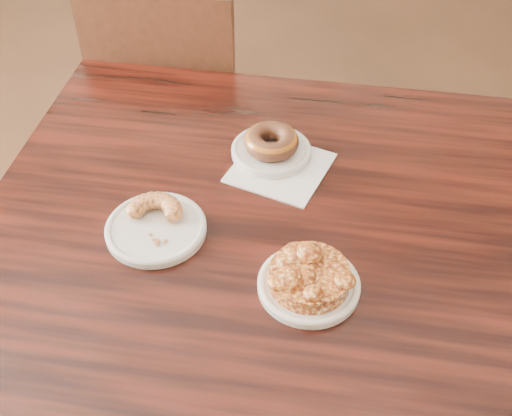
# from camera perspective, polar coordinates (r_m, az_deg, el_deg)

# --- Properties ---
(floor) EXTENTS (5.00, 5.00, 0.00)m
(floor) POSITION_cam_1_polar(r_m,az_deg,el_deg) (1.77, -2.63, -17.12)
(floor) COLOR black
(floor) RESTS_ON ground
(cafe_table) EXTENTS (1.03, 1.03, 0.75)m
(cafe_table) POSITION_cam_1_polar(r_m,az_deg,el_deg) (1.40, -0.21, -12.82)
(cafe_table) COLOR black
(cafe_table) RESTS_ON floor
(chair_far) EXTENTS (0.43, 0.43, 0.90)m
(chair_far) POSITION_cam_1_polar(r_m,az_deg,el_deg) (1.89, -6.47, 8.30)
(chair_far) COLOR black
(chair_far) RESTS_ON floor
(napkin) EXTENTS (0.21, 0.21, 0.00)m
(napkin) POSITION_cam_1_polar(r_m,az_deg,el_deg) (1.23, 2.18, 3.61)
(napkin) COLOR white
(napkin) RESTS_ON cafe_table
(plate_donut) EXTENTS (0.16, 0.16, 0.01)m
(plate_donut) POSITION_cam_1_polar(r_m,az_deg,el_deg) (1.25, 1.36, 5.08)
(plate_donut) COLOR silver
(plate_donut) RESTS_ON napkin
(plate_cruller) EXTENTS (0.17, 0.17, 0.01)m
(plate_cruller) POSITION_cam_1_polar(r_m,az_deg,el_deg) (1.12, -8.88, -1.85)
(plate_cruller) COLOR silver
(plate_cruller) RESTS_ON cafe_table
(plate_fritter) EXTENTS (0.16, 0.16, 0.01)m
(plate_fritter) POSITION_cam_1_polar(r_m,az_deg,el_deg) (1.02, 4.71, -6.84)
(plate_fritter) COLOR white
(plate_fritter) RESTS_ON cafe_table
(glazed_donut) EXTENTS (0.11, 0.11, 0.04)m
(glazed_donut) POSITION_cam_1_polar(r_m,az_deg,el_deg) (1.24, 1.37, 5.97)
(glazed_donut) COLOR #8F5314
(glazed_donut) RESTS_ON plate_donut
(apple_fritter) EXTENTS (0.17, 0.17, 0.04)m
(apple_fritter) POSITION_cam_1_polar(r_m,az_deg,el_deg) (1.00, 4.80, -5.87)
(apple_fritter) COLOR #401106
(apple_fritter) RESTS_ON plate_fritter
(cruller_fragment) EXTENTS (0.11, 0.11, 0.03)m
(cruller_fragment) POSITION_cam_1_polar(r_m,az_deg,el_deg) (1.10, -9.00, -1.08)
(cruller_fragment) COLOR brown
(cruller_fragment) RESTS_ON plate_cruller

